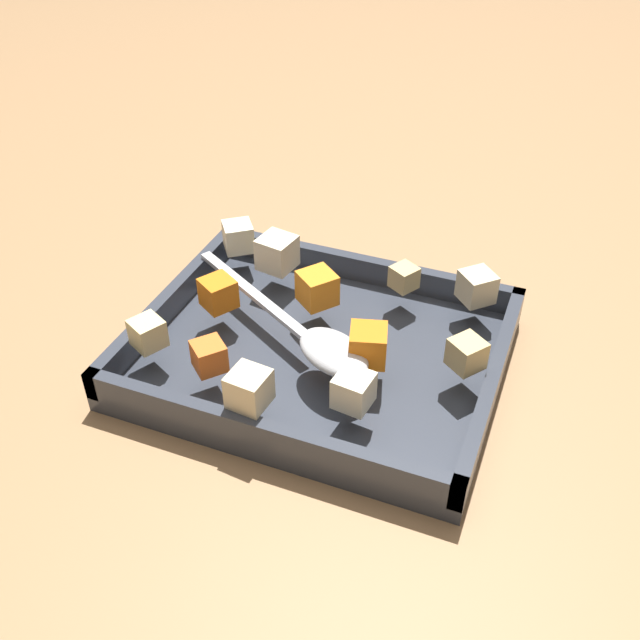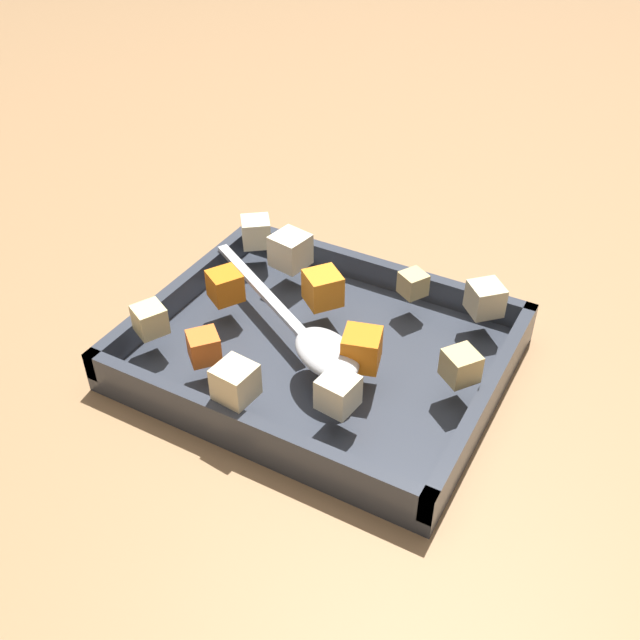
{
  "view_description": "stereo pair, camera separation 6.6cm",
  "coord_description": "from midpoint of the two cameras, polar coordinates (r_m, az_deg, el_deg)",
  "views": [
    {
      "loc": [
        0.18,
        -0.46,
        0.46
      ],
      "look_at": [
        -0.01,
        0.02,
        0.05
      ],
      "focal_mm": 40.92,
      "sensor_mm": 36.0,
      "label": 1
    },
    {
      "loc": [
        0.24,
        -0.44,
        0.46
      ],
      "look_at": [
        -0.01,
        0.02,
        0.05
      ],
      "focal_mm": 40.92,
      "sensor_mm": 36.0,
      "label": 2
    }
  ],
  "objects": [
    {
      "name": "potato_chunk_center",
      "position": [
        0.66,
        -16.12,
        -1.1
      ],
      "size": [
        0.03,
        0.03,
        0.03
      ],
      "primitive_type": "cube",
      "rotation": [
        0.0,
        0.0,
        4.24
      ],
      "color": "#E0CC89",
      "rests_on": "baking_dish"
    },
    {
      "name": "carrot_chunk_corner_ne",
      "position": [
        0.63,
        -11.66,
        -2.91
      ],
      "size": [
        0.04,
        0.04,
        0.03
      ],
      "primitive_type": "cube",
      "rotation": [
        0.0,
        0.0,
        0.86
      ],
      "color": "orange",
      "rests_on": "baking_dish"
    },
    {
      "name": "carrot_chunk_near_spoon",
      "position": [
        0.69,
        -10.67,
        1.98
      ],
      "size": [
        0.04,
        0.04,
        0.03
      ],
      "primitive_type": "cube",
      "rotation": [
        0.0,
        0.0,
        2.6
      ],
      "color": "orange",
      "rests_on": "baking_dish"
    },
    {
      "name": "potato_chunk_back_center",
      "position": [
        0.62,
        8.47,
        -2.75
      ],
      "size": [
        0.04,
        0.04,
        0.03
      ],
      "primitive_type": "cube",
      "rotation": [
        0.0,
        0.0,
        4.08
      ],
      "color": "tan",
      "rests_on": "baking_dish"
    },
    {
      "name": "potato_chunk_mid_right",
      "position": [
        0.74,
        -5.93,
        5.17
      ],
      "size": [
        0.04,
        0.04,
        0.03
      ],
      "primitive_type": "cube",
      "rotation": [
        0.0,
        0.0,
        6.11
      ],
      "color": "beige",
      "rests_on": "baking_dish"
    },
    {
      "name": "potato_chunk_corner_sw",
      "position": [
        0.59,
        -8.79,
        -5.47
      ],
      "size": [
        0.03,
        0.03,
        0.03
      ],
      "primitive_type": "cube",
      "rotation": [
        0.0,
        0.0,
        3.04
      ],
      "color": "beige",
      "rests_on": "baking_dish"
    },
    {
      "name": "potato_chunk_under_handle",
      "position": [
        0.7,
        9.56,
        2.49
      ],
      "size": [
        0.04,
        0.04,
        0.03
      ],
      "primitive_type": "cube",
      "rotation": [
        0.0,
        0.0,
        3.92
      ],
      "color": "beige",
      "rests_on": "baking_dish"
    },
    {
      "name": "carrot_chunk_far_left",
      "position": [
        0.62,
        0.76,
        -2.1
      ],
      "size": [
        0.04,
        0.04,
        0.03
      ],
      "primitive_type": "cube",
      "rotation": [
        0.0,
        0.0,
        1.85
      ],
      "color": "orange",
      "rests_on": "baking_dish"
    },
    {
      "name": "ground_plane",
      "position": [
        0.67,
        -2.18,
        -4.79
      ],
      "size": [
        4.0,
        4.0,
        0.0
      ],
      "primitive_type": "plane",
      "color": "#936D47"
    },
    {
      "name": "serving_spoon",
      "position": [
        0.63,
        -2.72,
        -2.08
      ],
      "size": [
        0.23,
        0.15,
        0.02
      ],
      "rotation": [
        0.0,
        0.0,
        2.62
      ],
      "color": "silver",
      "rests_on": "baking_dish"
    },
    {
      "name": "carrot_chunk_mid_left",
      "position": [
        0.69,
        -2.96,
        2.41
      ],
      "size": [
        0.04,
        0.04,
        0.03
      ],
      "primitive_type": "cube",
      "rotation": [
        0.0,
        0.0,
        4.05
      ],
      "color": "orange",
      "rests_on": "baking_dish"
    },
    {
      "name": "baking_dish",
      "position": [
        0.68,
        -2.76,
        -2.75
      ],
      "size": [
        0.33,
        0.27,
        0.04
      ],
      "color": "#333842",
      "rests_on": "ground_plane"
    },
    {
      "name": "potato_chunk_near_left",
      "position": [
        0.77,
        -8.86,
        6.38
      ],
      "size": [
        0.04,
        0.04,
        0.03
      ],
      "primitive_type": "cube",
      "rotation": [
        0.0,
        0.0,
        3.79
      ],
      "color": "beige",
      "rests_on": "baking_dish"
    },
    {
      "name": "potato_chunk_near_right",
      "position": [
        0.58,
        -0.6,
        -5.66
      ],
      "size": [
        0.03,
        0.03,
        0.03
      ],
      "primitive_type": "cube",
      "rotation": [
        0.0,
        0.0,
        3.02
      ],
      "color": "beige",
      "rests_on": "baking_dish"
    },
    {
      "name": "potato_chunk_corner_se",
      "position": [
        0.71,
        3.97,
        3.26
      ],
      "size": [
        0.03,
        0.03,
        0.02
      ],
      "primitive_type": "cube",
      "rotation": [
        0.0,
        0.0,
        1.05
      ],
      "color": "tan",
      "rests_on": "baking_dish"
    }
  ]
}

